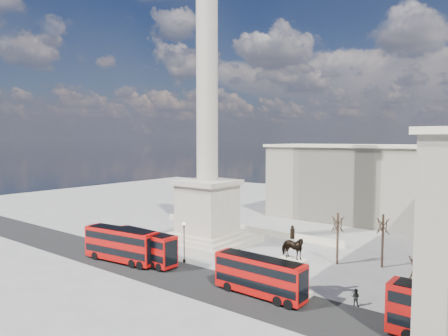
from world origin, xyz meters
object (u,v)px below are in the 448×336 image
red_bus_c (260,276)px  victorian_lamp (184,239)px  nelsons_column (207,168)px  equestrian_statue (292,272)px  pedestrian_walking (257,271)px  pedestrian_crossing (239,255)px  pedestrian_standing (356,297)px  red_bus_b (121,244)px  red_bus_a (144,246)px

red_bus_c → victorian_lamp: 15.82m
nelsons_column → equestrian_statue: (22.42, -12.07, -10.12)m
pedestrian_walking → pedestrian_crossing: size_ratio=0.99×
equestrian_statue → pedestrian_standing: 7.10m
pedestrian_crossing → red_bus_b: bearing=106.8°
nelsons_column → red_bus_b: 19.06m
red_bus_b → pedestrian_walking: red_bus_b is taller
red_bus_b → pedestrian_crossing: size_ratio=6.88×
victorian_lamp → pedestrian_standing: 24.87m
equestrian_statue → pedestrian_crossing: (-12.28, 7.14, -1.91)m
nelsons_column → red_bus_c: size_ratio=4.53×
red_bus_c → pedestrian_walking: 6.32m
nelsons_column → red_bus_c: bearing=-36.1°
victorian_lamp → pedestrian_walking: bearing=5.3°
nelsons_column → red_bus_b: nelsons_column is taller
nelsons_column → pedestrian_crossing: 16.49m
red_bus_a → red_bus_b: bearing=-149.0°
red_bus_b → equestrian_statue: size_ratio=1.52×
victorian_lamp → pedestrian_crossing: size_ratio=3.26×
equestrian_statue → pedestrian_standing: size_ratio=4.38×
pedestrian_standing → equestrian_statue: bearing=10.2°
victorian_lamp → pedestrian_walking: (11.67, 1.07, -2.55)m
pedestrian_crossing → red_bus_c: bearing=-157.2°
nelsons_column → equestrian_statue: nelsons_column is taller
victorian_lamp → pedestrian_standing: victorian_lamp is taller
pedestrian_standing → pedestrian_crossing: 19.64m
victorian_lamp → equestrian_statue: equestrian_statue is taller
nelsons_column → red_bus_c: (19.59, -14.27, -10.59)m
red_bus_a → pedestrian_standing: (29.05, 3.74, -1.49)m
equestrian_statue → pedestrian_walking: size_ratio=4.59×
victorian_lamp → pedestrian_walking: 11.99m
nelsons_column → red_bus_a: (-0.02, -14.05, -10.51)m
nelsons_column → red_bus_c: nelsons_column is taller
nelsons_column → red_bus_b: size_ratio=4.06×
pedestrian_standing → nelsons_column: bearing=-24.3°
red_bus_b → red_bus_c: 22.66m
pedestrian_crossing → victorian_lamp: bearing=110.4°
nelsons_column → pedestrian_crossing: size_ratio=27.95×
pedestrian_walking → pedestrian_standing: (13.07, -1.01, 0.04)m
equestrian_statue → pedestrian_crossing: size_ratio=4.53×
pedestrian_standing → red_bus_a: bearing=2.5°
red_bus_a → red_bus_c: bearing=1.3°
nelsons_column → victorian_lamp: bearing=-67.5°
pedestrian_standing → pedestrian_walking: bearing=-9.2°
pedestrian_crossing → pedestrian_standing: bearing=-128.4°
equestrian_statue → pedestrian_standing: (6.61, 1.77, -1.88)m
red_bus_a → victorian_lamp: 5.75m
red_bus_c → pedestrian_crossing: bearing=136.5°
pedestrian_walking → pedestrian_standing: bearing=-10.6°
equestrian_statue → victorian_lamp: bearing=174.6°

